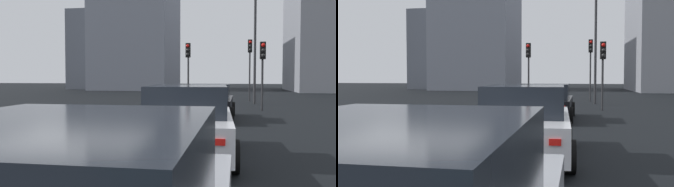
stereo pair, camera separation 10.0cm
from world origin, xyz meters
TOP-DOWN VIEW (x-y plane):
  - ground_plane at (0.00, 0.00)m, footprint 160.00×160.00m
  - car_black_left_lead at (9.78, -1.78)m, footprint 4.51×2.09m
  - car_white_left_second at (2.24, -1.71)m, footprint 4.52×2.22m
  - traffic_light_near_left at (17.70, 0.06)m, footprint 0.33×0.31m
  - traffic_light_near_right at (21.21, -3.91)m, footprint 0.32×0.30m
  - traffic_light_far_left at (14.11, -4.24)m, footprint 0.32×0.30m
  - street_lamp_kerbside at (19.11, -4.13)m, footprint 0.56×0.36m
  - building_facade_left at (41.84, -14.00)m, footprint 13.66×8.77m
  - building_facade_center at (44.80, 10.00)m, footprint 14.05×9.74m
  - building_facade_right at (46.90, 16.00)m, footprint 10.37×6.46m

SIDE VIEW (x-z plane):
  - ground_plane at x=0.00m, z-range -0.20..0.00m
  - car_black_left_lead at x=9.78m, z-range -0.02..1.46m
  - car_white_left_second at x=2.24m, z-range -0.03..1.57m
  - traffic_light_far_left at x=14.11m, z-range 0.80..4.37m
  - traffic_light_near_left at x=17.70m, z-range 0.85..4.72m
  - traffic_light_near_right at x=21.21m, z-range 0.94..5.29m
  - street_lamp_kerbside at x=19.11m, z-range 0.66..8.19m
  - building_facade_right at x=46.90m, z-range 0.00..10.71m
  - building_facade_left at x=41.84m, z-range 0.00..15.21m
  - building_facade_center at x=44.80m, z-range 0.00..16.05m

